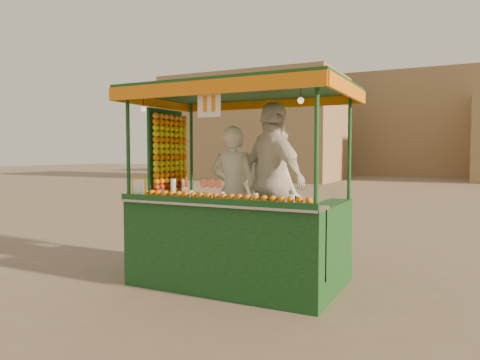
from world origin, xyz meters
The scene contains 7 objects.
ground centered at (0.00, 0.00, 0.00)m, with size 90.00×90.00×0.00m, color brown.
building_left centered at (-9.00, 20.00, 3.00)m, with size 10.00×6.00×6.00m, color #8B6C4F.
building_center centered at (-2.00, 30.00, 3.50)m, with size 14.00×7.00×7.00m, color #8B6C4F.
juice_cart centered at (-0.23, 0.11, 0.75)m, with size 2.57×1.66×2.33m.
vendor_left centered at (-0.40, 0.49, 1.08)m, with size 0.65×0.48×1.62m.
vendor_middle centered at (0.14, 0.53, 1.06)m, with size 0.97×0.96×1.58m.
vendor_right centered at (0.20, 0.35, 1.21)m, with size 1.18×0.98×1.88m.
Camera 1 is at (2.22, -4.58, 1.56)m, focal length 33.70 mm.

